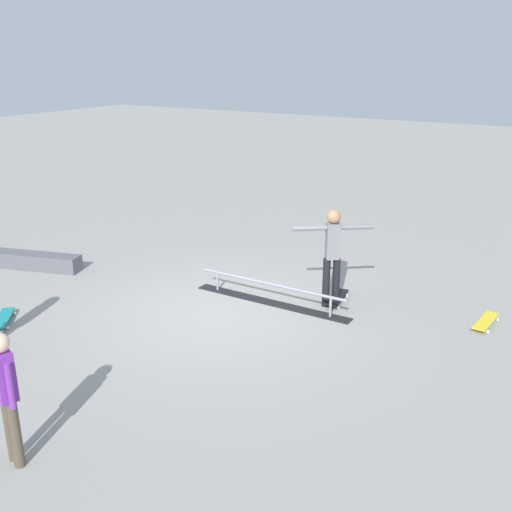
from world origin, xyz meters
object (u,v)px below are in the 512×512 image
at_px(loose_skateboard_yellow, 486,321).
at_px(bystander_purple_shirt, 7,392).
at_px(skate_ledge, 34,261).
at_px(grind_rail, 271,294).
at_px(skater_main, 332,251).
at_px(loose_skateboard_teal, 3,318).
at_px(skateboard_main, 337,298).

bearing_deg(loose_skateboard_yellow, bystander_purple_shirt, 154.58).
bearing_deg(skate_ledge, loose_skateboard_yellow, -167.26).
height_order(grind_rail, loose_skateboard_yellow, grind_rail).
bearing_deg(skater_main, loose_skateboard_teal, 1.61).
height_order(loose_skateboard_yellow, loose_skateboard_teal, same).
xyz_separation_m(bystander_purple_shirt, loose_skateboard_yellow, (-3.57, -5.97, -0.77)).
relative_size(bystander_purple_shirt, loose_skateboard_yellow, 1.84).
bearing_deg(grind_rail, bystander_purple_shirt, 87.99).
height_order(skater_main, bystander_purple_shirt, skater_main).
distance_m(bystander_purple_shirt, loose_skateboard_yellow, 7.00).
distance_m(skateboard_main, bystander_purple_shirt, 5.82).
distance_m(grind_rail, bystander_purple_shirt, 5.07).
height_order(skateboard_main, loose_skateboard_yellow, same).
distance_m(grind_rail, loose_skateboard_teal, 4.34).
xyz_separation_m(grind_rail, loose_skateboard_teal, (3.27, 2.86, -0.09)).
distance_m(skateboard_main, loose_skateboard_yellow, 2.42).
relative_size(grind_rail, loose_skateboard_yellow, 3.60).
height_order(skate_ledge, skateboard_main, skate_ledge).
bearing_deg(skater_main, skate_ledge, -23.60).
bearing_deg(loose_skateboard_teal, skater_main, -92.97).
bearing_deg(loose_skateboard_teal, skate_ledge, -1.21).
bearing_deg(skater_main, loose_skateboard_yellow, 156.19).
bearing_deg(skateboard_main, skater_main, 165.27).
relative_size(skateboard_main, bystander_purple_shirt, 0.55).
xyz_separation_m(loose_skateboard_yellow, loose_skateboard_teal, (6.61, 3.81, 0.00)).
bearing_deg(grind_rail, loose_skateboard_teal, 41.74).
distance_m(skater_main, bystander_purple_shirt, 5.55).
xyz_separation_m(grind_rail, bystander_purple_shirt, (0.23, 5.02, 0.69)).
bearing_deg(skate_ledge, grind_rail, -169.52).
xyz_separation_m(skateboard_main, loose_skateboard_teal, (4.22, 3.49, 0.00)).
height_order(grind_rail, skate_ledge, grind_rail).
relative_size(skater_main, skateboard_main, 2.05).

